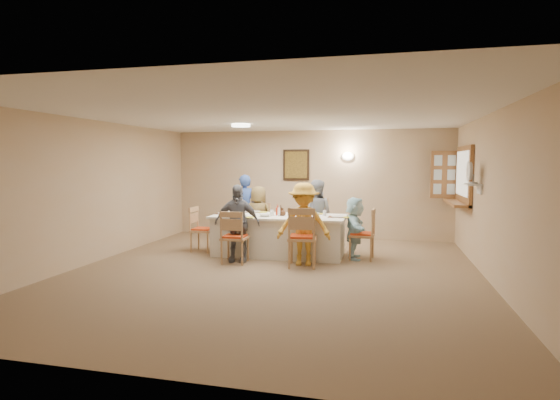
% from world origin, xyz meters
% --- Properties ---
extents(ground, '(7.00, 7.00, 0.00)m').
position_xyz_m(ground, '(0.00, 0.00, 0.00)').
color(ground, '#826C55').
extents(room_walls, '(7.00, 7.00, 7.00)m').
position_xyz_m(room_walls, '(0.00, 0.00, 1.51)').
color(room_walls, tan).
rests_on(room_walls, ground).
extents(wall_picture, '(0.62, 0.05, 0.72)m').
position_xyz_m(wall_picture, '(-0.30, 3.46, 1.70)').
color(wall_picture, black).
rests_on(wall_picture, room_walls).
extents(wall_sconce, '(0.26, 0.09, 0.18)m').
position_xyz_m(wall_sconce, '(0.90, 3.44, 1.90)').
color(wall_sconce, white).
rests_on(wall_sconce, room_walls).
extents(ceiling_light, '(0.36, 0.36, 0.05)m').
position_xyz_m(ceiling_light, '(-1.00, 1.50, 2.47)').
color(ceiling_light, white).
rests_on(ceiling_light, room_walls).
extents(serving_hatch, '(0.06, 1.50, 1.15)m').
position_xyz_m(serving_hatch, '(3.21, 2.40, 1.50)').
color(serving_hatch, olive).
rests_on(serving_hatch, room_walls).
extents(hatch_sill, '(0.30, 1.50, 0.05)m').
position_xyz_m(hatch_sill, '(3.09, 2.40, 0.97)').
color(hatch_sill, olive).
rests_on(hatch_sill, room_walls).
extents(shutter_door, '(0.55, 0.04, 1.00)m').
position_xyz_m(shutter_door, '(2.95, 3.16, 1.50)').
color(shutter_door, olive).
rests_on(shutter_door, room_walls).
extents(fan_shelf, '(0.22, 0.36, 0.03)m').
position_xyz_m(fan_shelf, '(3.13, 1.05, 1.40)').
color(fan_shelf, white).
rests_on(fan_shelf, room_walls).
extents(desk_fan, '(0.30, 0.30, 0.28)m').
position_xyz_m(desk_fan, '(3.10, 1.05, 1.55)').
color(desk_fan, '#A5A5A8').
rests_on(desk_fan, fan_shelf).
extents(dining_table, '(2.51, 1.06, 0.76)m').
position_xyz_m(dining_table, '(-0.21, 1.36, 0.38)').
color(dining_table, white).
rests_on(dining_table, ground).
extents(chair_back_left, '(0.49, 0.49, 0.91)m').
position_xyz_m(chair_back_left, '(-0.81, 2.16, 0.45)').
color(chair_back_left, tan).
rests_on(chair_back_left, ground).
extents(chair_back_right, '(0.52, 0.52, 1.03)m').
position_xyz_m(chair_back_right, '(0.39, 2.16, 0.52)').
color(chair_back_right, tan).
rests_on(chair_back_right, ground).
extents(chair_front_left, '(0.46, 0.46, 0.93)m').
position_xyz_m(chair_front_left, '(-0.81, 0.56, 0.47)').
color(chair_front_left, tan).
rests_on(chair_front_left, ground).
extents(chair_front_right, '(0.54, 0.54, 1.03)m').
position_xyz_m(chair_front_right, '(0.39, 0.56, 0.51)').
color(chair_front_right, tan).
rests_on(chair_front_right, ground).
extents(chair_left_end, '(0.43, 0.43, 0.89)m').
position_xyz_m(chair_left_end, '(-1.76, 1.36, 0.44)').
color(chair_left_end, tan).
rests_on(chair_left_end, ground).
extents(chair_right_end, '(0.48, 0.48, 0.94)m').
position_xyz_m(chair_right_end, '(1.34, 1.36, 0.47)').
color(chair_right_end, tan).
rests_on(chair_right_end, ground).
extents(diner_back_left, '(0.71, 0.54, 1.27)m').
position_xyz_m(diner_back_left, '(-0.81, 2.04, 0.64)').
color(diner_back_left, brown).
rests_on(diner_back_left, ground).
extents(diner_back_right, '(0.82, 0.71, 1.42)m').
position_xyz_m(diner_back_right, '(0.39, 2.04, 0.71)').
color(diner_back_right, gray).
rests_on(diner_back_right, ground).
extents(diner_front_left, '(0.91, 0.60, 1.37)m').
position_xyz_m(diner_front_left, '(-0.81, 0.68, 0.69)').
color(diner_front_left, slate).
rests_on(diner_front_left, ground).
extents(diner_front_right, '(1.02, 0.71, 1.42)m').
position_xyz_m(diner_front_right, '(0.39, 0.68, 0.71)').
color(diner_front_right, gold).
rests_on(diner_front_right, ground).
extents(diner_right_end, '(1.11, 0.53, 1.14)m').
position_xyz_m(diner_right_end, '(1.21, 1.36, 0.57)').
color(diner_right_end, '#C5F4FF').
rests_on(diner_right_end, ground).
extents(caregiver, '(0.70, 0.59, 1.50)m').
position_xyz_m(caregiver, '(-1.26, 2.51, 0.75)').
color(caregiver, '#3251A4').
rests_on(caregiver, ground).
extents(placemat_fl, '(0.36, 0.27, 0.01)m').
position_xyz_m(placemat_fl, '(-0.81, 0.94, 0.76)').
color(placemat_fl, '#472B19').
rests_on(placemat_fl, dining_table).
extents(plate_fl, '(0.23, 0.23, 0.01)m').
position_xyz_m(plate_fl, '(-0.81, 0.94, 0.77)').
color(plate_fl, white).
rests_on(plate_fl, dining_table).
extents(napkin_fl, '(0.13, 0.13, 0.01)m').
position_xyz_m(napkin_fl, '(-0.63, 0.89, 0.77)').
color(napkin_fl, '#FFF935').
rests_on(napkin_fl, dining_table).
extents(placemat_fr, '(0.35, 0.26, 0.01)m').
position_xyz_m(placemat_fr, '(0.39, 0.94, 0.76)').
color(placemat_fr, '#472B19').
rests_on(placemat_fr, dining_table).
extents(plate_fr, '(0.25, 0.25, 0.02)m').
position_xyz_m(plate_fr, '(0.39, 0.94, 0.77)').
color(plate_fr, white).
rests_on(plate_fr, dining_table).
extents(napkin_fr, '(0.15, 0.15, 0.01)m').
position_xyz_m(napkin_fr, '(0.57, 0.89, 0.77)').
color(napkin_fr, '#FFF935').
rests_on(napkin_fr, dining_table).
extents(placemat_bl, '(0.37, 0.27, 0.01)m').
position_xyz_m(placemat_bl, '(-0.81, 1.78, 0.76)').
color(placemat_bl, '#472B19').
rests_on(placemat_bl, dining_table).
extents(plate_bl, '(0.23, 0.23, 0.01)m').
position_xyz_m(plate_bl, '(-0.81, 1.78, 0.77)').
color(plate_bl, white).
rests_on(plate_bl, dining_table).
extents(napkin_bl, '(0.15, 0.15, 0.01)m').
position_xyz_m(napkin_bl, '(-0.63, 1.73, 0.77)').
color(napkin_bl, '#FFF935').
rests_on(napkin_bl, dining_table).
extents(placemat_br, '(0.35, 0.26, 0.01)m').
position_xyz_m(placemat_br, '(0.39, 1.78, 0.76)').
color(placemat_br, '#472B19').
rests_on(placemat_br, dining_table).
extents(plate_br, '(0.24, 0.24, 0.01)m').
position_xyz_m(plate_br, '(0.39, 1.78, 0.77)').
color(plate_br, white).
rests_on(plate_br, dining_table).
extents(napkin_br, '(0.14, 0.14, 0.01)m').
position_xyz_m(napkin_br, '(0.57, 1.73, 0.77)').
color(napkin_br, '#FFF935').
rests_on(napkin_br, dining_table).
extents(placemat_le, '(0.35, 0.26, 0.01)m').
position_xyz_m(placemat_le, '(-1.31, 1.36, 0.76)').
color(placemat_le, '#472B19').
rests_on(placemat_le, dining_table).
extents(plate_le, '(0.25, 0.25, 0.02)m').
position_xyz_m(plate_le, '(-1.31, 1.36, 0.77)').
color(plate_le, white).
rests_on(plate_le, dining_table).
extents(napkin_le, '(0.15, 0.15, 0.01)m').
position_xyz_m(napkin_le, '(-1.13, 1.31, 0.77)').
color(napkin_le, '#FFF935').
rests_on(napkin_le, dining_table).
extents(placemat_re, '(0.37, 0.27, 0.01)m').
position_xyz_m(placemat_re, '(0.91, 1.36, 0.76)').
color(placemat_re, '#472B19').
rests_on(placemat_re, dining_table).
extents(plate_re, '(0.24, 0.24, 0.02)m').
position_xyz_m(plate_re, '(0.91, 1.36, 0.77)').
color(plate_re, white).
rests_on(plate_re, dining_table).
extents(napkin_re, '(0.15, 0.15, 0.01)m').
position_xyz_m(napkin_re, '(1.09, 1.31, 0.77)').
color(napkin_re, '#FFF935').
rests_on(napkin_re, dining_table).
extents(teacup_a, '(0.11, 0.11, 0.08)m').
position_xyz_m(teacup_a, '(-1.05, 1.04, 0.80)').
color(teacup_a, white).
rests_on(teacup_a, dining_table).
extents(teacup_b, '(0.15, 0.15, 0.08)m').
position_xyz_m(teacup_b, '(0.16, 1.84, 0.80)').
color(teacup_b, white).
rests_on(teacup_b, dining_table).
extents(bowl_a, '(0.30, 0.30, 0.05)m').
position_xyz_m(bowl_a, '(-0.42, 1.14, 0.79)').
color(bowl_a, white).
rests_on(bowl_a, dining_table).
extents(bowl_b, '(0.21, 0.21, 0.06)m').
position_xyz_m(bowl_b, '(0.10, 1.63, 0.79)').
color(bowl_b, white).
rests_on(bowl_b, dining_table).
extents(condiment_ketchup, '(0.14, 0.14, 0.21)m').
position_xyz_m(condiment_ketchup, '(-0.24, 1.36, 0.86)').
color(condiment_ketchup, red).
rests_on(condiment_ketchup, dining_table).
extents(condiment_brown, '(0.09, 0.10, 0.19)m').
position_xyz_m(condiment_brown, '(-0.18, 1.38, 0.86)').
color(condiment_brown, '#442512').
rests_on(condiment_brown, dining_table).
extents(condiment_malt, '(0.14, 0.14, 0.14)m').
position_xyz_m(condiment_malt, '(-0.13, 1.33, 0.83)').
color(condiment_malt, '#442512').
rests_on(condiment_malt, dining_table).
extents(drinking_glass, '(0.06, 0.06, 0.10)m').
position_xyz_m(drinking_glass, '(-0.36, 1.41, 0.82)').
color(drinking_glass, silver).
rests_on(drinking_glass, dining_table).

